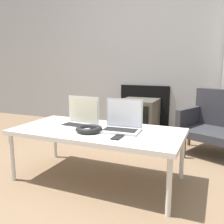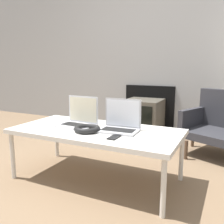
{
  "view_description": "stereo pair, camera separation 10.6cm",
  "coord_description": "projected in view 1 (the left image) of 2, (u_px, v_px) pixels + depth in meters",
  "views": [
    {
      "loc": [
        0.88,
        -1.63,
        0.94
      ],
      "look_at": [
        0.0,
        0.43,
        0.53
      ],
      "focal_mm": 40.0,
      "sensor_mm": 36.0,
      "label": 1
    },
    {
      "loc": [
        0.98,
        -1.59,
        0.94
      ],
      "look_at": [
        0.0,
        0.43,
        0.53
      ],
      "focal_mm": 40.0,
      "sensor_mm": 36.0,
      "label": 2
    }
  ],
  "objects": [
    {
      "name": "wall_back",
      "position": [
        157.0,
        42.0,
        3.64
      ],
      "size": [
        7.0,
        0.08,
        2.6
      ],
      "color": "#999999",
      "rests_on": "ground_plane"
    },
    {
      "name": "headphones",
      "position": [
        89.0,
        129.0,
        1.95
      ],
      "size": [
        0.21,
        0.21,
        0.04
      ],
      "color": "black",
      "rests_on": "table"
    },
    {
      "name": "table",
      "position": [
        98.0,
        133.0,
        2.03
      ],
      "size": [
        1.36,
        0.66,
        0.43
      ],
      "color": "silver",
      "rests_on": "ground_plane"
    },
    {
      "name": "armchair",
      "position": [
        218.0,
        121.0,
        2.69
      ],
      "size": [
        0.8,
        0.76,
        0.69
      ],
      "rotation": [
        0.0,
        0.0,
        -0.41
      ],
      "color": "#2D2D33",
      "rests_on": "ground_plane"
    },
    {
      "name": "phone",
      "position": [
        118.0,
        137.0,
        1.8
      ],
      "size": [
        0.06,
        0.14,
        0.01
      ],
      "color": "black",
      "rests_on": "table"
    },
    {
      "name": "laptop_left",
      "position": [
        80.0,
        119.0,
        2.14
      ],
      "size": [
        0.32,
        0.24,
        0.25
      ],
      "rotation": [
        0.0,
        0.0,
        -0.06
      ],
      "color": "silver",
      "rests_on": "table"
    },
    {
      "name": "ground_plane",
      "position": [
        91.0,
        185.0,
        1.99
      ],
      "size": [
        14.0,
        14.0,
        0.0
      ],
      "primitive_type": "plane",
      "color": "#7A6047"
    },
    {
      "name": "tv",
      "position": [
        139.0,
        115.0,
        3.61
      ],
      "size": [
        0.5,
        0.52,
        0.47
      ],
      "color": "#4C473D",
      "rests_on": "ground_plane"
    },
    {
      "name": "laptop_right",
      "position": [
        122.0,
        123.0,
        1.98
      ],
      "size": [
        0.32,
        0.23,
        0.25
      ],
      "rotation": [
        0.0,
        0.0,
        0.06
      ],
      "color": "#B2B2B7",
      "rests_on": "table"
    }
  ]
}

